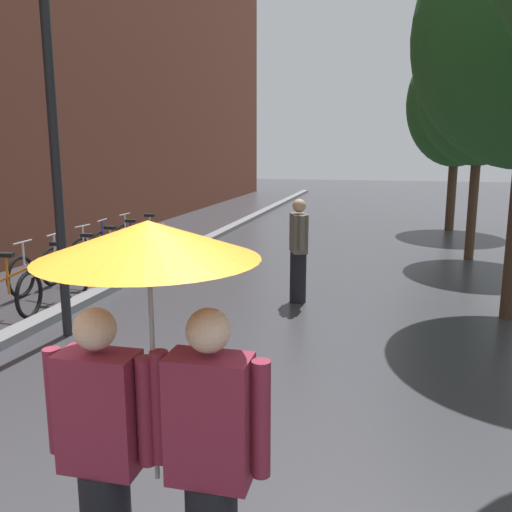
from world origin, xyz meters
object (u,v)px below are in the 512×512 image
object	(u,v)px
street_tree_2	(482,89)
parked_bicycle_4	(78,266)
street_tree_3	(458,103)
parked_bicycle_7	(142,239)
street_lamp_post	(53,132)
parked_bicycle_5	(103,255)
pedestrian_walking_midground	(298,250)
parked_bicycle_6	(123,247)
parked_bicycle_3	(48,277)
couple_under_umbrella	(153,374)

from	to	relation	value
street_tree_2	parked_bicycle_4	xyz separation A→B (m)	(-7.05, -4.30, -3.25)
street_tree_3	parked_bicycle_4	xyz separation A→B (m)	(-7.04, -8.74, -3.31)
parked_bicycle_7	street_lamp_post	bearing A→B (deg)	-74.73
parked_bicycle_7	street_tree_3	bearing A→B (deg)	39.02
parked_bicycle_5	parked_bicycle_7	bearing A→B (deg)	92.72
parked_bicycle_5	pedestrian_walking_midground	distance (m)	4.16
parked_bicycle_4	street_tree_3	bearing A→B (deg)	51.14
street_tree_3	parked_bicycle_5	distance (m)	11.05
street_tree_2	street_lamp_post	xyz separation A→B (m)	(-5.79, -6.62, -1.01)
parked_bicycle_5	pedestrian_walking_midground	world-z (taller)	pedestrian_walking_midground
parked_bicycle_6	street_lamp_post	world-z (taller)	street_lamp_post
street_lamp_post	pedestrian_walking_midground	world-z (taller)	street_lamp_post
parked_bicycle_3	street_lamp_post	size ratio (longest dim) A/B	0.24
couple_under_umbrella	pedestrian_walking_midground	distance (m)	6.08
street_tree_3	parked_bicycle_6	world-z (taller)	street_tree_3
street_tree_3	couple_under_umbrella	size ratio (longest dim) A/B	2.62
parked_bicycle_5	couple_under_umbrella	world-z (taller)	couple_under_umbrella
couple_under_umbrella	street_tree_2	bearing A→B (deg)	74.92
couple_under_umbrella	street_lamp_post	distance (m)	4.97
parked_bicycle_6	parked_bicycle_7	world-z (taller)	same
pedestrian_walking_midground	parked_bicycle_5	bearing A→B (deg)	166.08
street_tree_3	parked_bicycle_4	world-z (taller)	street_tree_3
parked_bicycle_4	couple_under_umbrella	size ratio (longest dim) A/B	0.54
street_tree_2	parked_bicycle_3	xyz separation A→B (m)	(-7.06, -5.16, -3.25)
couple_under_umbrella	pedestrian_walking_midground	bearing A→B (deg)	92.97
couple_under_umbrella	pedestrian_walking_midground	size ratio (longest dim) A/B	1.28
parked_bicycle_6	couple_under_umbrella	world-z (taller)	couple_under_umbrella
parked_bicycle_3	parked_bicycle_7	bearing A→B (deg)	92.37
parked_bicycle_3	couple_under_umbrella	xyz separation A→B (m)	(4.27, -5.22, 0.99)
street_tree_3	pedestrian_walking_midground	size ratio (longest dim) A/B	3.35
parked_bicycle_4	couple_under_umbrella	xyz separation A→B (m)	(4.26, -6.08, 0.99)
parked_bicycle_4	street_lamp_post	world-z (taller)	street_lamp_post
street_tree_2	couple_under_umbrella	world-z (taller)	street_tree_2
couple_under_umbrella	parked_bicycle_6	bearing A→B (deg)	118.83
parked_bicycle_4	street_lamp_post	bearing A→B (deg)	-61.42
parked_bicycle_3	parked_bicycle_5	bearing A→B (deg)	91.99
parked_bicycle_3	couple_under_umbrella	world-z (taller)	couple_under_umbrella
couple_under_umbrella	street_lamp_post	world-z (taller)	street_lamp_post
parked_bicycle_4	parked_bicycle_5	distance (m)	0.97
parked_bicycle_5	parked_bicycle_6	bearing A→B (deg)	94.28
parked_bicycle_7	street_lamp_post	world-z (taller)	street_lamp_post
parked_bicycle_5	pedestrian_walking_midground	size ratio (longest dim) A/B	0.69
couple_under_umbrella	street_lamp_post	size ratio (longest dim) A/B	0.47
parked_bicycle_4	parked_bicycle_6	xyz separation A→B (m)	(-0.14, 1.91, 0.00)
parked_bicycle_7	parked_bicycle_3	bearing A→B (deg)	-87.63
parked_bicycle_3	parked_bicycle_5	xyz separation A→B (m)	(-0.06, 1.83, 0.00)
parked_bicycle_4	parked_bicycle_6	world-z (taller)	same
couple_under_umbrella	parked_bicycle_4	bearing A→B (deg)	125.01
parked_bicycle_7	parked_bicycle_5	bearing A→B (deg)	-87.28
street_tree_2	parked_bicycle_4	size ratio (longest dim) A/B	4.59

